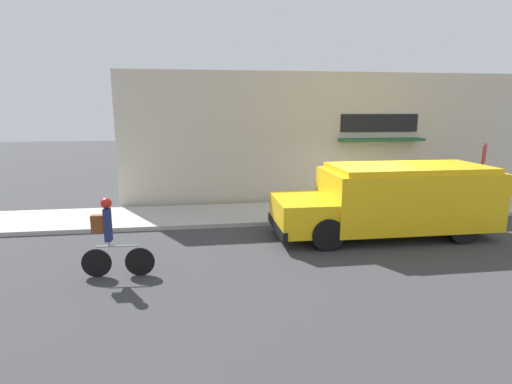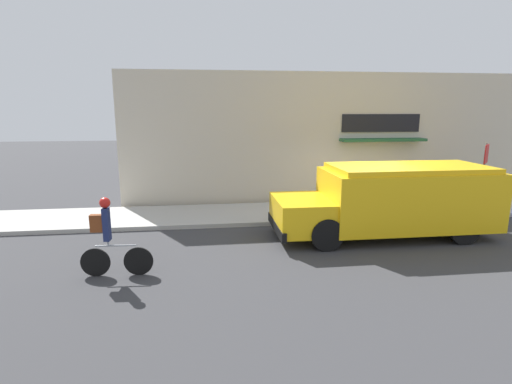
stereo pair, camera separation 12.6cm
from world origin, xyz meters
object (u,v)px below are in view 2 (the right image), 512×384
object	(u,v)px
stop_sign_post	(485,166)
trash_bin	(457,189)
school_bus	(393,199)
cyclist	(109,237)

from	to	relation	value
stop_sign_post	trash_bin	distance (m)	1.90
school_bus	stop_sign_post	xyz separation A→B (m)	(3.94, 1.72, 0.60)
school_bus	cyclist	world-z (taller)	school_bus
school_bus	trash_bin	distance (m)	5.30
stop_sign_post	trash_bin	xyz separation A→B (m)	(0.19, 1.56, -1.07)
school_bus	cyclist	bearing A→B (deg)	-165.56
cyclist	stop_sign_post	xyz separation A→B (m)	(11.02, 3.56, 0.79)
school_bus	stop_sign_post	world-z (taller)	stop_sign_post
cyclist	trash_bin	world-z (taller)	cyclist
stop_sign_post	trash_bin	size ratio (longest dim) A/B	2.59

